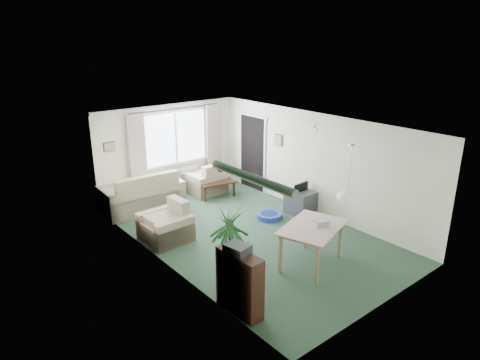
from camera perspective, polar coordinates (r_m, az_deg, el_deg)
ground at (r=9.23m, az=1.18°, el=-7.24°), size 6.50×6.50×0.00m
window at (r=11.35m, az=-8.61°, el=5.59°), size 1.80×0.03×1.30m
curtain_rod at (r=11.13m, az=-8.59°, el=9.38°), size 2.60×0.03×0.03m
curtain_left at (r=10.80m, az=-13.53°, el=3.34°), size 0.45×0.08×2.00m
curtain_right at (r=11.93m, az=-3.55°, el=5.27°), size 0.45×0.08×2.00m
radiator at (r=11.61m, az=-8.25°, el=0.26°), size 1.20×0.10×0.55m
doorway at (r=11.66m, az=1.69°, el=3.62°), size 0.03×0.95×2.00m
pendant_lamp at (r=7.34m, az=14.16°, el=-2.32°), size 0.36×0.36×0.36m
tinsel_garland at (r=5.59m, az=1.52°, el=0.30°), size 1.60×1.60×0.12m
bauble_cluster_a at (r=10.00m, az=3.66°, el=8.20°), size 0.20×0.20×0.20m
bauble_cluster_b at (r=9.39m, az=10.02°, el=7.26°), size 0.20×0.20×0.20m
wall_picture_back at (r=10.57m, az=-17.04°, el=4.27°), size 0.28×0.03×0.22m
wall_picture_right at (r=10.81m, az=5.17°, el=5.34°), size 0.03×0.24×0.30m
sofa at (r=10.64m, az=-13.02°, el=-1.33°), size 1.96×1.11×0.95m
armchair_corner at (r=11.51m, az=-4.72°, el=0.33°), size 0.97×0.92×0.84m
armchair_left at (r=8.97m, az=-9.96°, el=-5.45°), size 0.90×0.95×0.82m
coffee_table at (r=11.26m, az=-3.20°, el=-1.17°), size 1.02×0.67×0.42m
photo_frame at (r=11.24m, az=-3.09°, el=0.36°), size 0.12×0.05×0.16m
bookshelf at (r=6.64m, az=-0.05°, el=-13.53°), size 0.31×0.83×1.00m
hifi_box at (r=6.36m, az=-0.34°, el=-9.17°), size 0.35×0.40×0.14m
houseplant at (r=6.93m, az=-1.33°, el=-9.45°), size 0.87×0.87×1.54m
dining_table at (r=8.04m, az=9.49°, el=-8.68°), size 1.40×1.14×0.75m
gift_box at (r=7.92m, az=10.65°, el=-5.69°), size 0.29×0.23×0.12m
tv_cube at (r=10.28m, az=8.06°, el=-2.95°), size 0.59×0.65×0.55m
pet_bed at (r=10.01m, az=3.92°, el=-4.76°), size 0.69×0.69×0.12m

